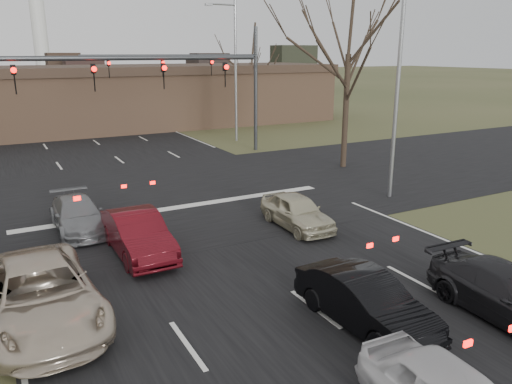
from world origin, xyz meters
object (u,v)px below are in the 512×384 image
car_silver_suv (41,294)px  car_black_hatch (365,301)px  mast_arm_far (216,75)px  car_red_ahead (138,234)px  mast_arm_near (35,92)px  car_silver_ahead (297,211)px  streetlight_right_near (396,72)px  streetlight_right_far (233,64)px  car_charcoal_sedan (510,294)px  building (101,97)px  car_grey_ahead (78,215)px

car_silver_suv → car_black_hatch: size_ratio=1.37×
mast_arm_far → car_red_ahead: size_ratio=2.59×
mast_arm_near → car_silver_ahead: size_ratio=3.25×
car_black_hatch → car_silver_ahead: bearing=67.9°
streetlight_right_near → car_black_hatch: size_ratio=2.51×
mast_arm_far → streetlight_right_far: (3.14, 4.00, 0.57)m
mast_arm_near → streetlight_right_far: (14.55, 14.00, 0.51)m
mast_arm_far → car_charcoal_sedan: 23.13m
car_silver_suv → mast_arm_far: bearing=51.4°
building → car_silver_ahead: 29.53m
mast_arm_near → car_silver_ahead: (8.23, -4.45, -4.44)m
streetlight_right_far → car_red_ahead: bearing=-124.1°
car_silver_suv → car_charcoal_sedan: (10.23, -5.26, -0.12)m
mast_arm_far → streetlight_right_far: size_ratio=1.11×
car_red_ahead → streetlight_right_near: bearing=5.5°
car_silver_ahead → car_black_hatch: bearing=-107.7°
mast_arm_near → car_black_hatch: size_ratio=3.04×
mast_arm_near → car_charcoal_sedan: mast_arm_near is taller
building → car_grey_ahead: size_ratio=10.26×
mast_arm_near → mast_arm_far: 15.17m
mast_arm_near → streetlight_right_near: streetlight_right_near is taller
streetlight_right_near → car_red_ahead: size_ratio=2.33×
car_grey_ahead → car_silver_ahead: (7.33, -3.58, 0.04)m
car_charcoal_sedan → building: bearing=95.8°
streetlight_right_far → car_silver_ahead: size_ratio=2.68×
building → car_silver_suv: 33.43m
car_grey_ahead → car_silver_ahead: bearing=-26.1°
car_charcoal_sedan → car_red_ahead: (-7.00, 8.38, 0.07)m
car_silver_ahead → building: bearing=93.8°
streetlight_right_near → car_grey_ahead: streetlight_right_near is taller
mast_arm_near → car_grey_ahead: size_ratio=2.93×
streetlight_right_near → car_silver_ahead: (-5.82, -1.45, -4.95)m
building → streetlight_right_near: 28.97m
streetlight_right_far → car_black_hatch: streetlight_right_far is taller
mast_arm_far → car_charcoal_sedan: (-2.18, -22.60, -4.38)m
mast_arm_far → car_charcoal_sedan: size_ratio=2.52×
streetlight_right_far → car_black_hatch: (-8.72, -25.19, -4.93)m
car_grey_ahead → car_charcoal_sedan: bearing=-54.7°
car_black_hatch → car_charcoal_sedan: car_black_hatch is taller
building → car_charcoal_sedan: bearing=-87.0°
mast_arm_far → mast_arm_near: bearing=-138.8°
car_grey_ahead → car_red_ahead: bearing=-68.4°
mast_arm_far → car_silver_suv: size_ratio=2.04×
building → streetlight_right_far: streetlight_right_far is taller
car_silver_suv → car_silver_ahead: car_silver_suv is taller
car_silver_suv → car_black_hatch: (6.84, -3.85, -0.10)m
streetlight_right_far → car_charcoal_sedan: size_ratio=2.27×
streetlight_right_near → car_charcoal_sedan: size_ratio=2.27×
streetlight_right_far → car_silver_ahead: streetlight_right_far is taller
mast_arm_near → car_silver_ahead: 10.35m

